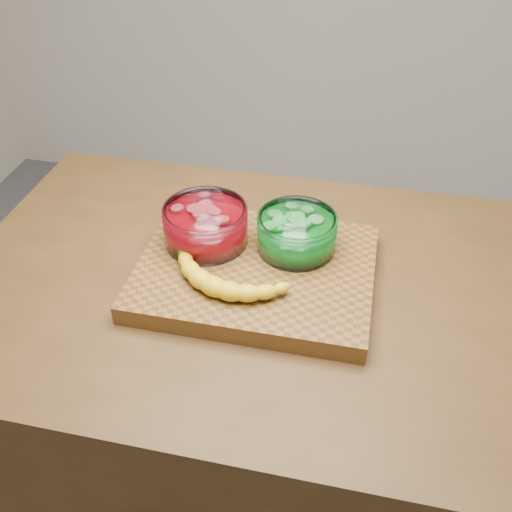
# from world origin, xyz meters

# --- Properties ---
(ground) EXTENTS (3.50, 3.50, 0.00)m
(ground) POSITION_xyz_m (0.00, 0.00, 0.00)
(ground) COLOR slate
(ground) RESTS_ON ground
(counter) EXTENTS (1.20, 0.80, 0.90)m
(counter) POSITION_xyz_m (0.00, 0.00, 0.45)
(counter) COLOR #4A3016
(counter) RESTS_ON ground
(cutting_board) EXTENTS (0.45, 0.35, 0.04)m
(cutting_board) POSITION_xyz_m (0.00, 0.00, 0.92)
(cutting_board) COLOR brown
(cutting_board) RESTS_ON counter
(bowl_red) EXTENTS (0.17, 0.17, 0.08)m
(bowl_red) POSITION_xyz_m (-0.11, 0.05, 0.98)
(bowl_red) COLOR white
(bowl_red) RESTS_ON cutting_board
(bowl_green) EXTENTS (0.16, 0.16, 0.07)m
(bowl_green) POSITION_xyz_m (0.07, 0.07, 0.98)
(bowl_green) COLOR white
(bowl_green) RESTS_ON cutting_board
(banana) EXTENTS (0.26, 0.16, 0.04)m
(banana) POSITION_xyz_m (-0.04, -0.06, 0.96)
(banana) COLOR gold
(banana) RESTS_ON cutting_board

